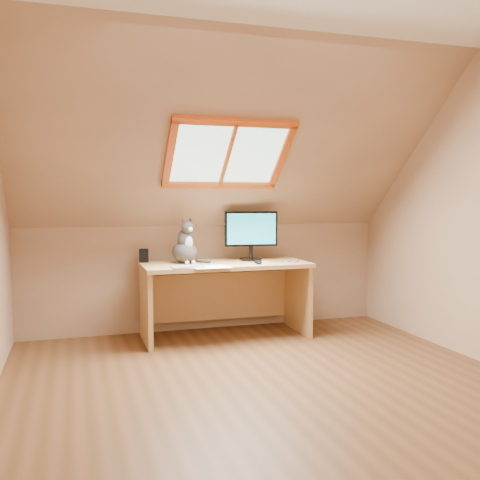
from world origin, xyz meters
name	(u,v)px	position (x,y,z in m)	size (l,w,h in m)	color
ground	(272,389)	(0.00, 0.00, 0.00)	(3.50, 3.50, 0.00)	brown
room_shell	(278,171)	(0.00, -0.09, 1.43)	(3.52, 3.52, 2.41)	tan
desk	(223,285)	(0.07, 1.45, 0.47)	(1.49, 0.65, 0.68)	tan
monitor	(251,232)	(0.35, 1.48, 0.94)	(0.50, 0.21, 0.46)	black
cat	(185,247)	(-0.28, 1.45, 0.83)	(0.29, 0.32, 0.41)	#403B38
desk_speaker	(144,256)	(-0.62, 1.63, 0.74)	(0.08, 0.08, 0.12)	black
graphics_tablet	(187,267)	(-0.33, 1.15, 0.69)	(0.26, 0.19, 0.01)	#B2B2B7
mouse	(258,262)	(0.32, 1.19, 0.70)	(0.06, 0.11, 0.03)	black
papers	(218,266)	(-0.06, 1.12, 0.68)	(0.33, 0.27, 0.00)	white
cables	(277,262)	(0.53, 1.26, 0.68)	(0.51, 0.26, 0.01)	silver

